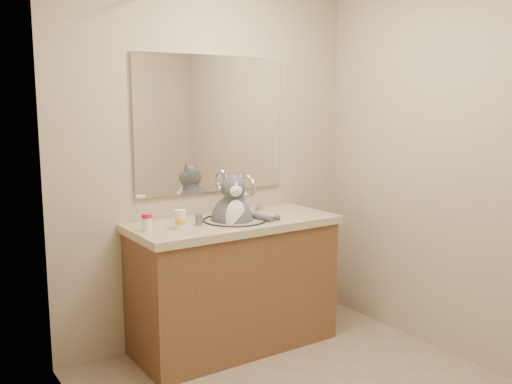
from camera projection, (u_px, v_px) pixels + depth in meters
room at (335, 184)px, 2.80m from camera, size 2.22×2.52×2.42m
vanity at (234, 281)px, 3.71m from camera, size 1.34×0.59×1.12m
mirror at (212, 124)px, 3.78m from camera, size 1.10×0.02×0.90m
shower_curtain at (125, 243)px, 2.33m from camera, size 0.02×1.30×1.93m
cat at (233, 218)px, 3.63m from camera, size 0.36×0.38×0.53m
pill_bottle_redcap at (147, 223)px, 3.32m from camera, size 0.07×0.07×0.10m
pill_bottle_orange at (180, 220)px, 3.39m from camera, size 0.09×0.09×0.11m
grey_canister at (199, 220)px, 3.48m from camera, size 0.06×0.06×0.07m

